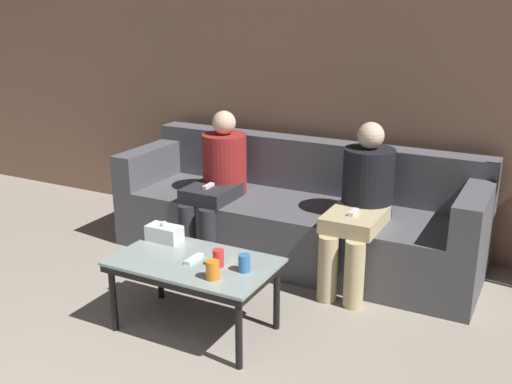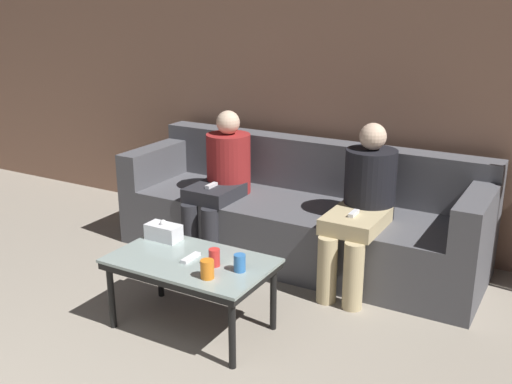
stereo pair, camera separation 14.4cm
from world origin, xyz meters
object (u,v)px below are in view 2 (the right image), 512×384
object	(u,v)px
cup_near_left	(207,269)
cup_far_center	(240,263)
seated_person_left_end	(222,177)
cup_near_right	(214,257)
couch	(300,216)
tissue_box	(164,232)
game_remote	(191,258)
coffee_table	(191,267)
seated_person_mid_left	(363,201)

from	to	relation	value
cup_near_left	cup_far_center	distance (m)	0.19
cup_far_center	seated_person_left_end	bearing A→B (deg)	127.03
cup_near_right	couch	bearing A→B (deg)	93.78
cup_near_left	tissue_box	size ratio (longest dim) A/B	0.48
couch	cup_far_center	distance (m)	1.33
couch	game_remote	world-z (taller)	couch
game_remote	seated_person_left_end	size ratio (longest dim) A/B	0.14
coffee_table	cup_near_right	size ratio (longest dim) A/B	9.33
tissue_box	seated_person_left_end	size ratio (longest dim) A/B	0.20
tissue_box	game_remote	size ratio (longest dim) A/B	1.47
couch	game_remote	xyz separation A→B (m)	(-0.08, -1.30, 0.14)
cup_far_center	tissue_box	world-z (taller)	tissue_box
tissue_box	couch	bearing A→B (deg)	70.24
tissue_box	seated_person_left_end	distance (m)	0.95
couch	coffee_table	xyz separation A→B (m)	(-0.08, -1.30, 0.09)
tissue_box	seated_person_mid_left	xyz separation A→B (m)	(0.98, 0.91, 0.10)
cup_near_left	game_remote	size ratio (longest dim) A/B	0.70
coffee_table	seated_person_left_end	xyz separation A→B (m)	(-0.49, 1.09, 0.19)
couch	seated_person_left_end	world-z (taller)	seated_person_left_end
tissue_box	seated_person_left_end	world-z (taller)	seated_person_left_end
couch	seated_person_mid_left	size ratio (longest dim) A/B	2.47
seated_person_mid_left	couch	bearing A→B (deg)	158.57
game_remote	tissue_box	bearing A→B (deg)	153.17
coffee_table	seated_person_mid_left	xyz separation A→B (m)	(0.65, 1.07, 0.20)
couch	seated_person_left_end	size ratio (longest dim) A/B	2.51
cup_near_right	game_remote	xyz separation A→B (m)	(-0.17, 0.00, -0.04)
coffee_table	seated_person_mid_left	bearing A→B (deg)	58.65
cup_far_center	couch	bearing A→B (deg)	100.83
tissue_box	cup_far_center	bearing A→B (deg)	-13.53
seated_person_left_end	seated_person_mid_left	bearing A→B (deg)	-0.91
cup_far_center	game_remote	xyz separation A→B (m)	(-0.33, -0.01, -0.04)
cup_near_left	game_remote	xyz separation A→B (m)	(-0.22, 0.15, -0.04)
cup_near_left	cup_far_center	bearing A→B (deg)	56.34
cup_near_left	tissue_box	world-z (taller)	tissue_box
game_remote	cup_near_right	bearing A→B (deg)	-1.36
cup_near_left	seated_person_left_end	xyz separation A→B (m)	(-0.71, 1.25, 0.09)
couch	coffee_table	world-z (taller)	couch
game_remote	cup_far_center	bearing A→B (deg)	1.17
cup_near_right	coffee_table	bearing A→B (deg)	178.64
seated_person_left_end	tissue_box	bearing A→B (deg)	-79.97
cup_far_center	tissue_box	size ratio (longest dim) A/B	0.45
cup_far_center	seated_person_mid_left	size ratio (longest dim) A/B	0.09
tissue_box	seated_person_left_end	bearing A→B (deg)	100.03
tissue_box	cup_near_right	bearing A→B (deg)	-18.83
cup_near_right	game_remote	distance (m)	0.17
game_remote	seated_person_mid_left	world-z (taller)	seated_person_mid_left
couch	cup_near_left	xyz separation A→B (m)	(0.14, -1.45, 0.19)
seated_person_left_end	seated_person_mid_left	world-z (taller)	seated_person_mid_left
coffee_table	game_remote	bearing A→B (deg)	-88.21
cup_near_left	tissue_box	xyz separation A→B (m)	(-0.55, 0.32, -0.00)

